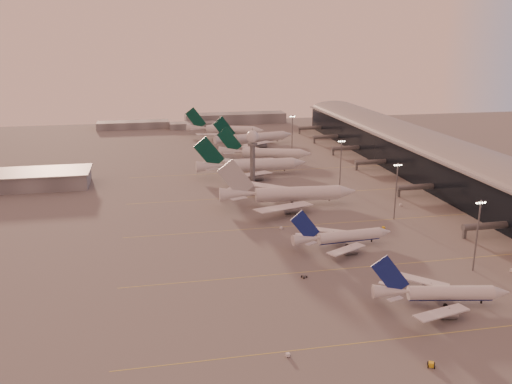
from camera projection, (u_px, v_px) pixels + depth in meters
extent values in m
plane|color=#585555|center=(309.00, 285.00, 173.12)|extent=(700.00, 700.00, 0.00)
cube|color=gold|center=(453.00, 332.00, 145.86)|extent=(180.00, 0.25, 0.02)
cube|color=gold|center=(383.00, 265.00, 188.21)|extent=(180.00, 0.25, 0.02)
cube|color=gold|center=(339.00, 223.00, 230.56)|extent=(180.00, 0.25, 0.02)
cube|color=gold|center=(309.00, 194.00, 272.92)|extent=(180.00, 0.25, 0.02)
cube|color=gold|center=(284.00, 170.00, 319.98)|extent=(180.00, 0.25, 0.02)
cube|color=black|center=(442.00, 165.00, 294.58)|extent=(36.00, 360.00, 18.00)
cylinder|color=gray|center=(443.00, 148.00, 292.06)|extent=(10.08, 360.00, 10.08)
cube|color=gray|center=(443.00, 148.00, 292.00)|extent=(40.00, 362.00, 0.80)
cylinder|color=slate|center=(488.00, 226.00, 213.74)|extent=(22.00, 2.80, 2.80)
cube|color=slate|center=(465.00, 233.00, 212.49)|extent=(1.20, 1.20, 4.40)
cylinder|color=slate|center=(418.00, 187.00, 268.33)|extent=(22.00, 2.80, 2.80)
cube|color=slate|center=(399.00, 192.00, 267.08)|extent=(1.20, 1.20, 4.40)
cylinder|color=slate|center=(373.00, 162.00, 321.03)|extent=(22.00, 2.80, 2.80)
cube|color=slate|center=(357.00, 166.00, 319.78)|extent=(1.20, 1.20, 4.40)
cylinder|color=slate|center=(348.00, 148.00, 360.56)|extent=(22.00, 2.80, 2.80)
cube|color=slate|center=(333.00, 152.00, 359.31)|extent=(1.20, 1.20, 4.40)
cylinder|color=slate|center=(327.00, 137.00, 400.09)|extent=(22.00, 2.80, 2.80)
cube|color=slate|center=(314.00, 140.00, 398.84)|extent=(1.20, 1.20, 4.40)
cylinder|color=slate|center=(311.00, 128.00, 437.74)|extent=(22.00, 2.80, 2.80)
cube|color=slate|center=(299.00, 131.00, 436.49)|extent=(1.20, 1.20, 4.40)
cube|color=slate|center=(9.00, 181.00, 281.05)|extent=(80.00, 25.00, 8.00)
cube|color=gray|center=(8.00, 173.00, 279.87)|extent=(82.00, 27.00, 0.60)
cylinder|color=slate|center=(253.00, 166.00, 283.93)|extent=(2.60, 2.60, 22.00)
cylinder|color=slate|center=(252.00, 144.00, 280.71)|extent=(5.20, 5.20, 1.20)
sphere|color=silver|center=(252.00, 137.00, 279.62)|extent=(6.40, 6.40, 6.40)
cylinder|color=slate|center=(252.00, 130.00, 278.58)|extent=(0.16, 0.16, 2.00)
cylinder|color=slate|center=(477.00, 236.00, 180.60)|extent=(0.56, 0.56, 25.00)
cube|color=slate|center=(481.00, 202.00, 177.24)|extent=(3.60, 0.25, 0.25)
sphere|color=#FFEABF|center=(477.00, 203.00, 177.07)|extent=(0.56, 0.56, 0.56)
sphere|color=#FFEABF|center=(480.00, 203.00, 177.26)|extent=(0.56, 0.56, 0.56)
sphere|color=#FFEABF|center=(482.00, 203.00, 177.45)|extent=(0.56, 0.56, 0.56)
sphere|color=#FFEABF|center=(485.00, 203.00, 177.64)|extent=(0.56, 0.56, 0.56)
cylinder|color=slate|center=(396.00, 191.00, 231.80)|extent=(0.56, 0.56, 25.00)
cube|color=slate|center=(398.00, 164.00, 228.44)|extent=(3.60, 0.25, 0.25)
sphere|color=#FFEABF|center=(395.00, 165.00, 228.27)|extent=(0.56, 0.56, 0.56)
sphere|color=#FFEABF|center=(397.00, 165.00, 228.46)|extent=(0.56, 0.56, 0.56)
sphere|color=#FFEABF|center=(399.00, 165.00, 228.65)|extent=(0.56, 0.56, 0.56)
sphere|color=#FFEABF|center=(401.00, 165.00, 228.84)|extent=(0.56, 0.56, 0.56)
cylinder|color=slate|center=(341.00, 163.00, 282.62)|extent=(0.56, 0.56, 25.00)
cube|color=slate|center=(342.00, 141.00, 279.26)|extent=(3.60, 0.25, 0.25)
sphere|color=#FFEABF|center=(339.00, 141.00, 279.09)|extent=(0.56, 0.56, 0.56)
sphere|color=#FFEABF|center=(341.00, 141.00, 279.28)|extent=(0.56, 0.56, 0.56)
sphere|color=#FFEABF|center=(343.00, 141.00, 279.47)|extent=(0.56, 0.56, 0.56)
sphere|color=#FFEABF|center=(344.00, 141.00, 279.66)|extent=(0.56, 0.56, 0.56)
cylinder|color=slate|center=(292.00, 134.00, 366.95)|extent=(0.56, 0.56, 25.00)
cube|color=slate|center=(293.00, 116.00, 363.59)|extent=(3.60, 0.25, 0.25)
sphere|color=#FFEABF|center=(290.00, 117.00, 363.42)|extent=(0.56, 0.56, 0.56)
sphere|color=#FFEABF|center=(292.00, 117.00, 363.60)|extent=(0.56, 0.56, 0.56)
sphere|color=#FFEABF|center=(293.00, 117.00, 363.79)|extent=(0.56, 0.56, 0.56)
sphere|color=#FFEABF|center=(295.00, 116.00, 363.98)|extent=(0.56, 0.56, 0.56)
cube|color=slate|center=(133.00, 125.00, 462.10)|extent=(60.00, 18.00, 6.00)
cube|color=slate|center=(235.00, 118.00, 488.13)|extent=(90.00, 20.00, 9.00)
cube|color=slate|center=(193.00, 125.00, 462.29)|extent=(40.00, 15.00, 5.00)
cylinder|color=silver|center=(450.00, 295.00, 159.44)|extent=(25.30, 8.81, 4.25)
cylinder|color=navy|center=(450.00, 298.00, 159.71)|extent=(24.59, 7.55, 3.06)
cone|color=silver|center=(500.00, 294.00, 159.61)|extent=(5.53, 5.07, 4.25)
cone|color=silver|center=(391.00, 293.00, 159.10)|extent=(11.07, 6.12, 4.25)
cube|color=silver|center=(441.00, 315.00, 149.55)|extent=(18.47, 9.35, 1.34)
cylinder|color=slate|center=(448.00, 316.00, 152.50)|extent=(5.26, 3.61, 2.76)
cube|color=slate|center=(449.00, 313.00, 152.16)|extent=(0.38, 0.34, 1.70)
cube|color=silver|center=(419.00, 281.00, 169.61)|extent=(16.69, 14.55, 1.34)
cylinder|color=slate|center=(430.00, 291.00, 167.82)|extent=(5.26, 3.61, 2.76)
cube|color=slate|center=(431.00, 287.00, 167.48)|extent=(0.38, 0.34, 1.70)
cube|color=navy|center=(390.00, 277.00, 157.62)|extent=(11.52, 2.55, 12.66)
cube|color=silver|center=(395.00, 301.00, 154.43)|extent=(5.13, 3.02, 0.28)
cube|color=silver|center=(387.00, 286.00, 163.70)|extent=(4.95, 4.34, 0.28)
cylinder|color=black|center=(481.00, 303.00, 160.36)|extent=(0.56, 0.56, 1.12)
cylinder|color=black|center=(440.00, 299.00, 162.58)|extent=(1.31, 0.78, 1.23)
cylinder|color=black|center=(445.00, 307.00, 157.86)|extent=(1.31, 0.78, 1.23)
cylinder|color=silver|center=(349.00, 237.00, 204.62)|extent=(24.98, 6.05, 4.21)
cylinder|color=navy|center=(349.00, 240.00, 204.88)|extent=(24.40, 4.84, 3.03)
cone|color=silver|center=(385.00, 234.00, 208.45)|extent=(5.09, 4.56, 4.21)
cone|color=silver|center=(306.00, 241.00, 199.92)|extent=(10.66, 4.98, 4.21)
cube|color=silver|center=(346.00, 251.00, 193.67)|extent=(17.34, 13.06, 1.32)
cylinder|color=slate|center=(351.00, 252.00, 197.26)|extent=(4.98, 3.09, 2.74)
cube|color=slate|center=(351.00, 249.00, 196.93)|extent=(0.35, 0.30, 1.68)
cube|color=silver|center=(324.00, 231.00, 212.83)|extent=(18.05, 10.99, 1.32)
cylinder|color=slate|center=(333.00, 237.00, 211.88)|extent=(4.98, 3.09, 2.74)
cube|color=slate|center=(333.00, 235.00, 211.55)|extent=(0.35, 0.30, 1.68)
cube|color=navy|center=(305.00, 227.00, 198.33)|extent=(11.55, 1.25, 12.55)
cube|color=silver|center=(311.00, 245.00, 195.48)|extent=(5.04, 3.96, 0.28)
cube|color=silver|center=(302.00, 236.00, 204.33)|extent=(5.11, 3.44, 0.28)
cylinder|color=black|center=(372.00, 242.00, 207.86)|extent=(0.55, 0.55, 1.11)
cylinder|color=black|center=(342.00, 242.00, 207.15)|extent=(1.26, 0.64, 1.22)
cylinder|color=black|center=(347.00, 247.00, 202.64)|extent=(1.26, 0.64, 1.22)
cylinder|color=silver|center=(298.00, 196.00, 253.86)|extent=(40.33, 8.93, 6.25)
cylinder|color=silver|center=(298.00, 199.00, 254.25)|extent=(39.41, 7.13, 4.50)
cone|color=silver|center=(347.00, 194.00, 256.85)|extent=(8.14, 6.76, 6.25)
cone|color=silver|center=(238.00, 197.00, 250.07)|extent=(17.16, 7.36, 6.25)
cube|color=silver|center=(284.00, 210.00, 237.11)|extent=(28.92, 17.81, 1.86)
cylinder|color=slate|center=(293.00, 212.00, 242.17)|extent=(8.00, 4.57, 4.06)
cube|color=slate|center=(293.00, 209.00, 241.76)|extent=(0.32, 0.27, 2.50)
cube|color=silver|center=(272.00, 189.00, 268.77)|extent=(27.90, 20.80, 1.86)
cylinder|color=slate|center=(283.00, 196.00, 266.34)|extent=(8.00, 4.57, 4.06)
cube|color=slate|center=(283.00, 193.00, 265.94)|extent=(0.32, 0.27, 2.50)
cube|color=#ABAEB3|center=(236.00, 181.00, 247.90)|extent=(17.31, 1.52, 18.55)
cube|color=silver|center=(239.00, 201.00, 242.62)|extent=(8.27, 5.61, 0.25)
cube|color=silver|center=(235.00, 192.00, 257.36)|extent=(8.16, 6.37, 0.25)
cylinder|color=black|center=(329.00, 202.00, 256.84)|extent=(0.50, 0.50, 1.01)
cylinder|color=black|center=(290.00, 202.00, 256.62)|extent=(1.14, 0.58, 1.11)
cylinder|color=black|center=(292.00, 205.00, 252.40)|extent=(1.14, 0.58, 1.11)
cylinder|color=silver|center=(259.00, 167.00, 308.69)|extent=(39.51, 7.69, 6.34)
cylinder|color=silver|center=(259.00, 169.00, 309.09)|extent=(38.66, 5.89, 4.57)
cone|color=silver|center=(299.00, 165.00, 313.89)|extent=(7.82, 6.60, 6.34)
cone|color=silver|center=(211.00, 168.00, 302.28)|extent=(16.70, 6.91, 6.34)
cube|color=silver|center=(249.00, 177.00, 291.41)|extent=(28.03, 19.99, 1.88)
cylinder|color=slate|center=(256.00, 179.00, 296.85)|extent=(7.75, 4.38, 4.12)
cube|color=slate|center=(256.00, 177.00, 296.44)|extent=(0.34, 0.28, 2.54)
cube|color=silver|center=(237.00, 163.00, 322.30)|extent=(28.55, 18.47, 1.88)
cylinder|color=slate|center=(246.00, 169.00, 320.44)|extent=(7.75, 4.38, 4.12)
cube|color=slate|center=(246.00, 166.00, 320.03)|extent=(0.34, 0.28, 2.54)
cube|color=#043328|center=(209.00, 155.00, 299.98)|extent=(17.45, 0.98, 18.76)
cube|color=silver|center=(213.00, 171.00, 295.07)|extent=(8.06, 6.09, 0.27)
cube|color=silver|center=(208.00, 165.00, 309.29)|extent=(8.11, 5.70, 0.27)
cylinder|color=black|center=(284.00, 172.00, 313.10)|extent=(0.55, 0.55, 1.09)
cylinder|color=black|center=(253.00, 173.00, 311.32)|extent=(1.22, 0.59, 1.20)
cylinder|color=black|center=(255.00, 175.00, 306.83)|extent=(1.22, 0.59, 1.20)
cylinder|color=silver|center=(271.00, 155.00, 341.55)|extent=(36.32, 15.54, 5.82)
cylinder|color=silver|center=(271.00, 157.00, 341.92)|extent=(35.18, 13.78, 4.19)
cone|color=silver|center=(305.00, 155.00, 339.89)|extent=(8.32, 7.52, 5.82)
cone|color=silver|center=(231.00, 153.00, 343.32)|extent=(16.16, 9.77, 5.82)
cube|color=silver|center=(255.00, 162.00, 327.99)|extent=(26.91, 11.40, 1.72)
cylinder|color=slate|center=(263.00, 164.00, 331.75)|extent=(7.76, 5.56, 3.79)
cube|color=slate|center=(263.00, 162.00, 331.37)|extent=(0.36, 0.32, 2.33)
cube|color=silver|center=(259.00, 151.00, 357.06)|extent=(23.08, 22.58, 1.72)
cylinder|color=slate|center=(265.00, 156.00, 353.95)|extent=(7.76, 5.56, 3.79)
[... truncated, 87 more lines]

